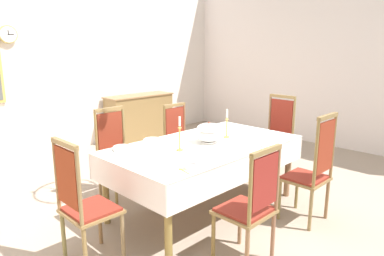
{
  "coord_description": "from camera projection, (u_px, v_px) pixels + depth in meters",
  "views": [
    {
      "loc": [
        -2.79,
        -2.77,
        1.84
      ],
      "look_at": [
        -0.12,
        -0.11,
        0.97
      ],
      "focal_mm": 32.83,
      "sensor_mm": 36.0,
      "label": 1
    }
  ],
  "objects": [
    {
      "name": "chair_south_b",
      "position": [
        312.0,
        169.0,
        3.68
      ],
      "size": [
        0.44,
        0.42,
        1.19
      ],
      "color": "olive",
      "rests_on": "ground"
    },
    {
      "name": "bowl_far_right",
      "position": [
        152.0,
        140.0,
        4.0
      ],
      "size": [
        0.2,
        0.2,
        0.04
      ],
      "color": "white",
      "rests_on": "tablecloth"
    },
    {
      "name": "mounted_clock",
      "position": [
        8.0,
        34.0,
        5.4
      ],
      "size": [
        0.27,
        0.06,
        0.27
      ],
      "color": "#D1B251"
    },
    {
      "name": "dining_table",
      "position": [
        205.0,
        150.0,
        3.95
      ],
      "size": [
        2.19,
        1.19,
        0.78
      ],
      "color": "olive",
      "rests_on": "ground"
    },
    {
      "name": "candlestick_west",
      "position": [
        180.0,
        137.0,
        3.64
      ],
      "size": [
        0.07,
        0.07,
        0.37
      ],
      "color": "gold",
      "rests_on": "tablecloth"
    },
    {
      "name": "chair_head_west",
      "position": [
        83.0,
        202.0,
        2.95
      ],
      "size": [
        0.42,
        0.44,
        1.12
      ],
      "rotation": [
        0.0,
        0.0,
        -1.57
      ],
      "color": "brown",
      "rests_on": "ground"
    },
    {
      "name": "chair_head_east",
      "position": [
        276.0,
        137.0,
        5.02
      ],
      "size": [
        0.42,
        0.44,
        1.18
      ],
      "rotation": [
        0.0,
        0.0,
        1.57
      ],
      "color": "brown",
      "rests_on": "ground"
    },
    {
      "name": "bowl_near_right",
      "position": [
        251.0,
        146.0,
        3.78
      ],
      "size": [
        0.18,
        0.18,
        0.04
      ],
      "color": "white",
      "rests_on": "tablecloth"
    },
    {
      "name": "soup_tureen",
      "position": [
        209.0,
        133.0,
        3.96
      ],
      "size": [
        0.31,
        0.31,
        0.24
      ],
      "color": "white",
      "rests_on": "tablecloth"
    },
    {
      "name": "spoon_primary",
      "position": [
        182.0,
        170.0,
        3.08
      ],
      "size": [
        0.05,
        0.18,
        0.01
      ],
      "rotation": [
        0.0,
        0.0,
        -0.21
      ],
      "color": "gold",
      "rests_on": "tablecloth"
    },
    {
      "name": "back_wall",
      "position": [
        59.0,
        50.0,
        6.08
      ],
      "size": [
        7.3,
        0.08,
        3.59
      ],
      "primitive_type": "cube",
      "color": "white",
      "rests_on": "ground"
    },
    {
      "name": "chair_south_a",
      "position": [
        251.0,
        204.0,
        2.95
      ],
      "size": [
        0.44,
        0.42,
        1.07
      ],
      "color": "olive",
      "rests_on": "ground"
    },
    {
      "name": "chair_north_b",
      "position": [
        181.0,
        139.0,
        5.07
      ],
      "size": [
        0.44,
        0.42,
        1.05
      ],
      "rotation": [
        0.0,
        0.0,
        3.14
      ],
      "color": "olive",
      "rests_on": "ground"
    },
    {
      "name": "ground",
      "position": [
        192.0,
        204.0,
        4.25
      ],
      "size": [
        7.3,
        6.43,
        0.04
      ],
      "primitive_type": "cube",
      "color": "tan"
    },
    {
      "name": "candlestick_east",
      "position": [
        227.0,
        126.0,
        4.17
      ],
      "size": [
        0.07,
        0.07,
        0.34
      ],
      "color": "gold",
      "rests_on": "tablecloth"
    },
    {
      "name": "sideboard",
      "position": [
        140.0,
        117.0,
        7.16
      ],
      "size": [
        1.44,
        0.48,
        0.9
      ],
      "rotation": [
        0.0,
        0.0,
        3.14
      ],
      "color": "olive",
      "rests_on": "ground"
    },
    {
      "name": "bowl_far_left",
      "position": [
        122.0,
        148.0,
        3.69
      ],
      "size": [
        0.19,
        0.19,
        0.04
      ],
      "color": "white",
      "rests_on": "tablecloth"
    },
    {
      "name": "spoon_secondary",
      "position": [
        255.0,
        145.0,
        3.88
      ],
      "size": [
        0.04,
        0.18,
        0.01
      ],
      "rotation": [
        0.0,
        0.0,
        -0.12
      ],
      "color": "gold",
      "rests_on": "tablecloth"
    },
    {
      "name": "chair_north_a",
      "position": [
        117.0,
        153.0,
        4.32
      ],
      "size": [
        0.44,
        0.42,
        1.12
      ],
      "rotation": [
        0.0,
        0.0,
        3.14
      ],
      "color": "#7F6145",
      "rests_on": "ground"
    },
    {
      "name": "tablecloth",
      "position": [
        205.0,
        149.0,
        3.95
      ],
      "size": [
        2.21,
        1.21,
        0.29
      ],
      "color": "white",
      "rests_on": "dining_table"
    },
    {
      "name": "bowl_near_left",
      "position": [
        192.0,
        166.0,
        3.13
      ],
      "size": [
        0.15,
        0.15,
        0.04
      ],
      "color": "white",
      "rests_on": "tablecloth"
    },
    {
      "name": "right_wall",
      "position": [
        335.0,
        50.0,
        6.39
      ],
      "size": [
        0.08,
        6.43,
        3.59
      ],
      "primitive_type": "cube",
      "color": "silver",
      "rests_on": "ground"
    }
  ]
}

